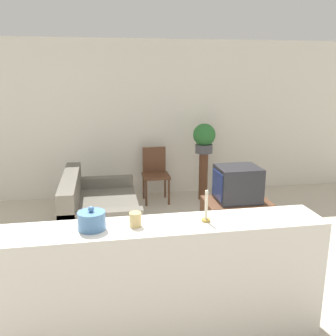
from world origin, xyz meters
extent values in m
plane|color=beige|center=(0.00, 0.00, 0.00)|extent=(14.00, 14.00, 0.00)
cube|color=silver|center=(0.00, 3.43, 1.35)|extent=(9.00, 0.06, 2.70)
cube|color=#605B51|center=(-0.38, 1.76, 0.22)|extent=(0.98, 1.60, 0.45)
cube|color=#605B51|center=(-0.77, 1.76, 0.64)|extent=(0.20, 1.60, 0.38)
cube|color=#605B51|center=(-0.38, 1.04, 0.30)|extent=(0.98, 0.16, 0.60)
cube|color=#605B51|center=(-0.38, 2.48, 0.30)|extent=(0.98, 0.16, 0.60)
cube|color=brown|center=(1.50, 1.65, 0.20)|extent=(0.91, 0.59, 0.40)
cube|color=#232328|center=(1.50, 1.65, 0.65)|extent=(0.58, 0.52, 0.49)
cube|color=navy|center=(1.21, 1.65, 0.65)|extent=(0.02, 0.42, 0.38)
cube|color=brown|center=(0.53, 2.93, 0.46)|extent=(0.44, 0.44, 0.04)
cube|color=brown|center=(0.53, 3.13, 0.69)|extent=(0.40, 0.04, 0.43)
cylinder|color=brown|center=(0.34, 2.74, 0.22)|extent=(0.04, 0.04, 0.44)
cylinder|color=brown|center=(0.72, 2.74, 0.22)|extent=(0.04, 0.04, 0.44)
cylinder|color=brown|center=(0.34, 3.12, 0.22)|extent=(0.04, 0.04, 0.44)
cylinder|color=brown|center=(0.72, 3.12, 0.22)|extent=(0.04, 0.04, 0.44)
cylinder|color=brown|center=(1.36, 2.92, 0.41)|extent=(0.15, 0.15, 0.83)
cylinder|color=#4C4C51|center=(1.36, 2.92, 0.90)|extent=(0.29, 0.29, 0.15)
sphere|color=#2D7033|center=(1.36, 2.92, 1.13)|extent=(0.38, 0.38, 0.38)
cube|color=silver|center=(0.00, -0.43, 0.51)|extent=(2.80, 0.44, 1.01)
cylinder|color=#4C7AAD|center=(-0.43, -0.43, 1.08)|extent=(0.21, 0.21, 0.14)
sphere|color=#4C7AAD|center=(-0.43, -0.43, 1.17)|extent=(0.05, 0.05, 0.05)
cylinder|color=tan|center=(-0.11, -0.43, 1.07)|extent=(0.09, 0.09, 0.11)
cylinder|color=#B7933D|center=(0.45, -0.43, 1.02)|extent=(0.07, 0.07, 0.02)
cylinder|color=beige|center=(0.45, -0.43, 1.15)|extent=(0.02, 0.02, 0.24)
camera|label=1|loc=(-0.33, -3.09, 2.16)|focal=40.00mm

